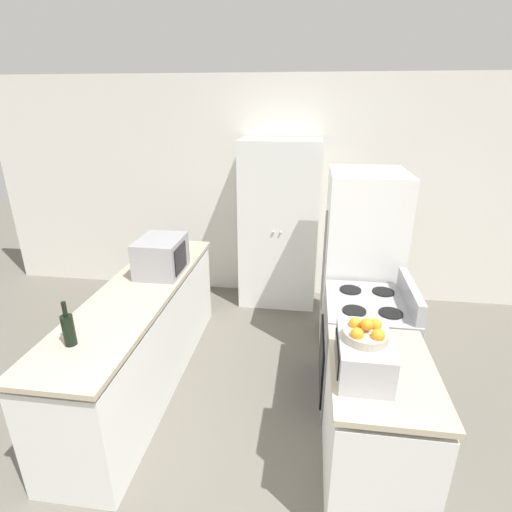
{
  "coord_description": "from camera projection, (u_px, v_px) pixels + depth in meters",
  "views": [
    {
      "loc": [
        0.45,
        -1.42,
        2.32
      ],
      "look_at": [
        0.0,
        1.79,
        1.05
      ],
      "focal_mm": 28.0,
      "sensor_mm": 36.0,
      "label": 1
    }
  ],
  "objects": [
    {
      "name": "toaster_oven",
      "position": [
        363.0,
        355.0,
        2.21
      ],
      "size": [
        0.29,
        0.45,
        0.22
      ],
      "color": "#B2B2B7",
      "rests_on": "counter_right"
    },
    {
      "name": "stove",
      "position": [
        364.0,
        350.0,
        3.19
      ],
      "size": [
        0.66,
        0.72,
        1.05
      ],
      "color": "#9E9EA3",
      "rests_on": "ground_plane"
    },
    {
      "name": "counter_right",
      "position": [
        375.0,
        431.0,
        2.44
      ],
      "size": [
        0.6,
        0.89,
        0.89
      ],
      "color": "silver",
      "rests_on": "ground_plane"
    },
    {
      "name": "fruit_bowl",
      "position": [
        366.0,
        333.0,
        2.14
      ],
      "size": [
        0.24,
        0.24,
        0.13
      ],
      "color": "#B2A893",
      "rests_on": "toaster_oven"
    },
    {
      "name": "wall_back",
      "position": [
        273.0,
        192.0,
        4.77
      ],
      "size": [
        7.0,
        0.06,
        2.6
      ],
      "color": "silver",
      "rests_on": "ground_plane"
    },
    {
      "name": "pantry_cabinet",
      "position": [
        279.0,
        226.0,
        4.61
      ],
      "size": [
        0.89,
        0.51,
        1.93
      ],
      "color": "silver",
      "rests_on": "ground_plane"
    },
    {
      "name": "refrigerator",
      "position": [
        360.0,
        265.0,
        3.76
      ],
      "size": [
        0.69,
        0.76,
        1.75
      ],
      "color": "white",
      "rests_on": "ground_plane"
    },
    {
      "name": "wine_bottle",
      "position": [
        68.0,
        329.0,
        2.46
      ],
      "size": [
        0.08,
        0.08,
        0.3
      ],
      "color": "black",
      "rests_on": "counter_left"
    },
    {
      "name": "microwave",
      "position": [
        161.0,
        256.0,
        3.49
      ],
      "size": [
        0.38,
        0.47,
        0.32
      ],
      "color": "#939399",
      "rests_on": "counter_left"
    },
    {
      "name": "counter_left",
      "position": [
        142.0,
        338.0,
        3.39
      ],
      "size": [
        0.6,
        2.44,
        0.89
      ],
      "color": "silver",
      "rests_on": "ground_plane"
    }
  ]
}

